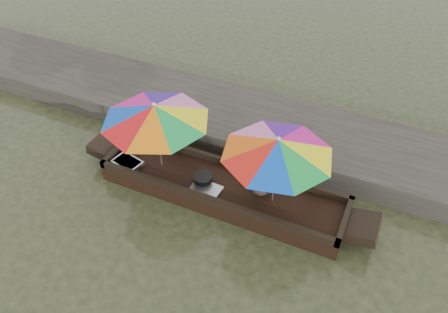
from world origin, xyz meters
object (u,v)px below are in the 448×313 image
at_px(boat_hull, 222,190).
at_px(vendor, 262,174).
at_px(cooking_pot, 130,147).
at_px(tray_crayfish, 127,163).
at_px(supply_bag, 253,180).
at_px(charcoal_grill, 203,179).
at_px(tray_scallop, 206,189).
at_px(umbrella_stern, 275,171).
at_px(umbrella_bow, 158,136).

relative_size(boat_hull, vendor, 5.03).
xyz_separation_m(cooking_pot, tray_crayfish, (0.21, -0.42, -0.04)).
height_order(supply_bag, vendor, vendor).
height_order(boat_hull, charcoal_grill, charcoal_grill).
xyz_separation_m(tray_scallop, umbrella_stern, (1.27, 0.29, 0.74)).
height_order(tray_scallop, charcoal_grill, charcoal_grill).
distance_m(tray_scallop, umbrella_stern, 1.50).
height_order(supply_bag, umbrella_bow, umbrella_bow).
relative_size(cooking_pot, charcoal_grill, 0.93).
bearing_deg(supply_bag, charcoal_grill, -159.37).
xyz_separation_m(boat_hull, tray_crayfish, (-2.03, -0.29, 0.22)).
bearing_deg(cooking_pot, supply_bag, 2.13).
height_order(boat_hull, tray_crayfish, tray_crayfish).
xyz_separation_m(supply_bag, umbrella_stern, (0.49, -0.23, 0.65)).
relative_size(boat_hull, cooking_pot, 14.72).
distance_m(tray_scallop, umbrella_bow, 1.42).
distance_m(boat_hull, umbrella_bow, 1.68).
bearing_deg(charcoal_grill, cooking_pot, 172.55).
distance_m(charcoal_grill, umbrella_bow, 1.24).
relative_size(cooking_pot, umbrella_bow, 0.16).
height_order(charcoal_grill, supply_bag, supply_bag).
bearing_deg(cooking_pot, tray_scallop, -11.72).
distance_m(cooking_pot, charcoal_grill, 1.89).
relative_size(supply_bag, umbrella_stern, 0.14).
bearing_deg(cooking_pot, boat_hull, -3.29).
xyz_separation_m(tray_scallop, supply_bag, (0.78, 0.52, 0.10)).
xyz_separation_m(charcoal_grill, supply_bag, (0.93, 0.35, 0.04)).
distance_m(tray_scallop, supply_bag, 0.95).
relative_size(tray_crayfish, umbrella_stern, 0.29).
bearing_deg(vendor, boat_hull, -18.64).
bearing_deg(supply_bag, umbrella_stern, -25.37).
xyz_separation_m(boat_hull, umbrella_stern, (1.06, 0.00, 0.95)).
bearing_deg(umbrella_bow, boat_hull, 0.00).
height_order(cooking_pot, umbrella_stern, umbrella_stern).
relative_size(boat_hull, umbrella_bow, 2.34).
relative_size(supply_bag, vendor, 0.28).
bearing_deg(vendor, tray_crayfish, -18.33).
height_order(tray_scallop, supply_bag, supply_bag).
bearing_deg(umbrella_stern, tray_scallop, -167.09).
bearing_deg(charcoal_grill, boat_hull, 17.90).
relative_size(charcoal_grill, supply_bag, 1.29).
relative_size(charcoal_grill, umbrella_bow, 0.17).
relative_size(supply_bag, umbrella_bow, 0.13).
bearing_deg(umbrella_stern, supply_bag, 154.63).
xyz_separation_m(boat_hull, charcoal_grill, (-0.36, -0.12, 0.26)).
distance_m(vendor, umbrella_bow, 2.19).
height_order(supply_bag, umbrella_stern, umbrella_stern).
bearing_deg(tray_crayfish, tray_scallop, -0.05).
xyz_separation_m(cooking_pot, umbrella_bow, (0.85, -0.13, 0.69)).
bearing_deg(umbrella_bow, umbrella_stern, 0.00).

